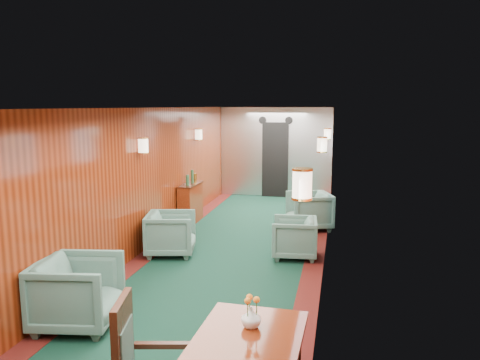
# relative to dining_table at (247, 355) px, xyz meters

# --- Properties ---
(room) EXTENTS (12.00, 12.10, 2.40)m
(room) POSITION_rel_dining_table_xyz_m (-1.10, 3.46, 0.96)
(room) COLOR #0D2F21
(room) RESTS_ON ground
(bulkhead) EXTENTS (2.98, 0.17, 2.39)m
(bulkhead) POSITION_rel_dining_table_xyz_m (-1.10, 9.37, 0.51)
(bulkhead) COLOR silver
(bulkhead) RESTS_ON ground
(windows_right) EXTENTS (0.02, 8.60, 0.80)m
(windows_right) POSITION_rel_dining_table_xyz_m (0.39, 3.71, 0.77)
(windows_right) COLOR silver
(windows_right) RESTS_ON ground
(wall_sconces) EXTENTS (2.97, 7.97, 0.25)m
(wall_sconces) POSITION_rel_dining_table_xyz_m (-1.10, 4.03, 1.11)
(wall_sconces) COLOR beige
(wall_sconces) RESTS_ON ground
(dining_table) EXTENTS (0.79, 1.10, 0.81)m
(dining_table) POSITION_rel_dining_table_xyz_m (0.00, 0.00, 0.00)
(dining_table) COLOR maroon
(dining_table) RESTS_ON ground
(credenza) EXTENTS (0.29, 0.93, 1.11)m
(credenza) POSITION_rel_dining_table_xyz_m (-2.44, 6.13, -0.25)
(credenza) COLOR maroon
(credenza) RESTS_ON ground
(flower_vase) EXTENTS (0.18, 0.18, 0.16)m
(flower_vase) POSITION_rel_dining_table_xyz_m (-0.00, 0.17, 0.21)
(flower_vase) COLOR silver
(flower_vase) RESTS_ON dining_table
(armchair_left_near) EXTENTS (0.98, 0.96, 0.78)m
(armchair_left_near) POSITION_rel_dining_table_xyz_m (-2.19, 1.40, -0.29)
(armchair_left_near) COLOR #1B413C
(armchair_left_near) RESTS_ON ground
(armchair_left_far) EXTENTS (0.92, 0.91, 0.71)m
(armchair_left_far) POSITION_rel_dining_table_xyz_m (-2.08, 4.01, -0.32)
(armchair_left_far) COLOR #1B413C
(armchair_left_far) RESTS_ON ground
(armchair_right_near) EXTENTS (0.77, 0.75, 0.65)m
(armchair_right_near) POSITION_rel_dining_table_xyz_m (-0.08, 4.30, -0.35)
(armchair_right_near) COLOR #1B413C
(armchair_right_near) RESTS_ON ground
(armchair_right_far) EXTENTS (1.03, 1.02, 0.74)m
(armchair_right_far) POSITION_rel_dining_table_xyz_m (0.03, 6.12, -0.31)
(armchair_right_far) COLOR #1B413C
(armchair_right_far) RESTS_ON ground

